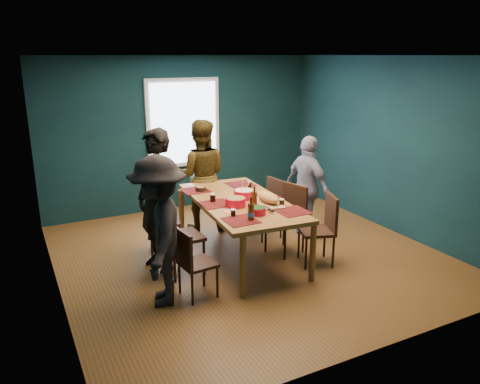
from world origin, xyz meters
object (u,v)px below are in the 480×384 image
object	(u,v)px
bowl_salad	(236,202)
cutting_board	(268,199)
person_right	(308,187)
chair_right_far	(270,203)
person_back	(201,175)
chair_left_mid	(175,231)
dining_table	(240,206)
bowl_herbs	(258,210)
person_far_left	(157,200)
bowl_dumpling	(244,194)
chair_right_near	(323,224)
chair_left_near	(191,259)
chair_left_far	(157,216)
person_near_left	(159,232)
chair_right_mid	(290,213)

from	to	relation	value
bowl_salad	cutting_board	world-z (taller)	cutting_board
bowl_salad	person_right	bearing A→B (deg)	18.41
chair_right_far	person_back	distance (m)	1.19
chair_left_mid	cutting_board	world-z (taller)	chair_left_mid
dining_table	bowl_herbs	distance (m)	0.62
person_far_left	bowl_dumpling	world-z (taller)	person_far_left
chair_right_near	cutting_board	bearing A→B (deg)	170.88
chair_left_near	bowl_salad	xyz separation A→B (m)	(0.83, 0.54, 0.41)
chair_left_far	bowl_herbs	distance (m)	1.60
dining_table	chair_right_near	distance (m)	1.13
chair_right_near	person_far_left	size ratio (longest dim) A/B	0.51
dining_table	bowl_dumpling	xyz separation A→B (m)	(0.09, 0.07, 0.14)
person_far_left	person_near_left	world-z (taller)	person_far_left
chair_right_near	person_right	xyz separation A→B (m)	(0.39, 0.94, 0.23)
chair_right_near	person_right	distance (m)	1.04
chair_left_mid	person_far_left	bearing A→B (deg)	107.35
chair_left_near	person_right	size ratio (longest dim) A/B	0.54
chair_right_far	person_far_left	xyz separation A→B (m)	(-1.85, -0.30, 0.40)
person_near_left	bowl_dumpling	distance (m)	1.60
chair_left_near	chair_right_far	world-z (taller)	chair_right_far
chair_right_mid	chair_left_mid	bearing A→B (deg)	165.51
chair_left_far	person_right	bearing A→B (deg)	5.63
chair_left_far	person_far_left	world-z (taller)	person_far_left
chair_left_far	person_near_left	world-z (taller)	person_near_left
chair_right_far	bowl_salad	size ratio (longest dim) A/B	3.37
chair_left_far	cutting_board	xyz separation A→B (m)	(1.21, -0.98, 0.35)
person_near_left	bowl_dumpling	xyz separation A→B (m)	(1.42, 0.73, 0.05)
person_right	chair_right_far	bearing A→B (deg)	61.82
bowl_salad	chair_left_far	bearing A→B (deg)	131.90
person_back	person_right	world-z (taller)	person_back
chair_left_far	chair_right_mid	size ratio (longest dim) A/B	0.98
chair_right_near	person_far_left	xyz separation A→B (m)	(-1.98, 0.86, 0.37)
chair_left_mid	chair_right_near	distance (m)	1.95
chair_left_far	chair_left_mid	size ratio (longest dim) A/B	0.93
chair_right_near	bowl_herbs	size ratio (longest dim) A/B	4.53
dining_table	person_right	distance (m)	1.33
chair_left_far	bowl_dumpling	bearing A→B (deg)	-15.42
dining_table	person_back	world-z (taller)	person_back
chair_left_near	person_back	xyz separation A→B (m)	(0.97, 2.06, 0.39)
chair_left_mid	person_near_left	bearing A→B (deg)	-125.53
cutting_board	chair_right_mid	bearing A→B (deg)	33.60
bowl_salad	dining_table	bearing A→B (deg)	48.55
dining_table	chair_left_far	size ratio (longest dim) A/B	2.39
person_right	cutting_board	world-z (taller)	person_right
chair_right_far	bowl_herbs	xyz separation A→B (m)	(-0.85, -1.13, 0.36)
person_right	chair_left_near	bearing A→B (deg)	109.23
chair_left_far	chair_left_near	world-z (taller)	chair_left_far
person_back	person_near_left	xyz separation A→B (m)	(-1.31, -1.99, -0.03)
person_far_left	cutting_board	size ratio (longest dim) A/B	2.62
person_near_left	bowl_salad	distance (m)	1.26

